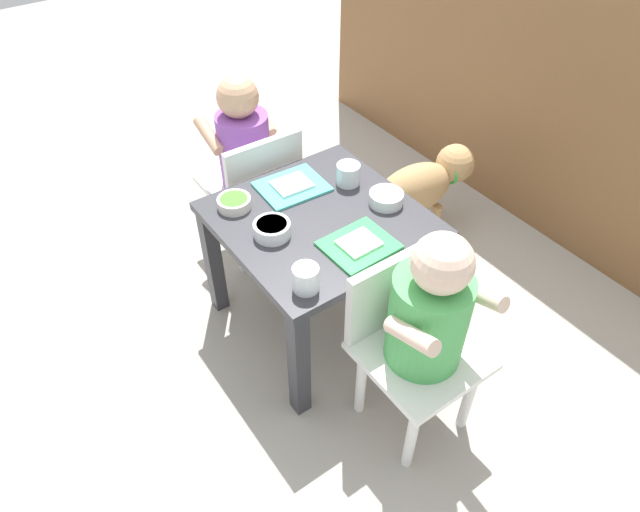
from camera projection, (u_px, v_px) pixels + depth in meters
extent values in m
plane|color=#9E998E|center=(320.00, 318.00, 1.87)|extent=(7.00, 7.00, 0.00)
cube|color=brown|center=(574.00, 89.00, 2.00)|extent=(2.30, 0.31, 0.97)
cube|color=#333338|center=(320.00, 220.00, 1.59)|extent=(0.54, 0.53, 0.03)
cube|color=#333338|center=(213.00, 261.00, 1.78)|extent=(0.04, 0.04, 0.40)
cube|color=#333338|center=(299.00, 364.00, 1.49)|extent=(0.04, 0.04, 0.40)
cube|color=#333338|center=(336.00, 207.00, 1.98)|extent=(0.04, 0.04, 0.40)
cube|color=#333338|center=(432.00, 288.00, 1.69)|extent=(0.04, 0.04, 0.40)
cube|color=white|center=(248.00, 184.00, 1.95)|extent=(0.28, 0.28, 0.02)
cube|color=white|center=(265.00, 172.00, 1.79)|extent=(0.03, 0.27, 0.22)
cylinder|color=purple|center=(245.00, 150.00, 1.86)|extent=(0.17, 0.17, 0.25)
sphere|color=tan|center=(238.00, 97.00, 1.74)|extent=(0.13, 0.13, 0.13)
cylinder|color=white|center=(261.00, 193.00, 2.15)|extent=(0.03, 0.03, 0.26)
cylinder|color=white|center=(213.00, 212.00, 2.07)|extent=(0.03, 0.03, 0.26)
cylinder|color=white|center=(290.00, 221.00, 2.03)|extent=(0.03, 0.03, 0.26)
cylinder|color=white|center=(240.00, 242.00, 1.95)|extent=(0.03, 0.03, 0.26)
cylinder|color=tan|center=(261.00, 118.00, 1.89)|extent=(0.15, 0.04, 0.09)
cylinder|color=tan|center=(209.00, 135.00, 1.81)|extent=(0.15, 0.04, 0.09)
cube|color=white|center=(421.00, 355.00, 1.42)|extent=(0.28, 0.28, 0.02)
cube|color=white|center=(391.00, 292.00, 1.42)|extent=(0.02, 0.27, 0.22)
cylinder|color=#4CB259|center=(428.00, 320.00, 1.33)|extent=(0.19, 0.19, 0.25)
sphere|color=beige|center=(442.00, 263.00, 1.20)|extent=(0.14, 0.14, 0.14)
cylinder|color=white|center=(411.00, 436.00, 1.41)|extent=(0.03, 0.03, 0.26)
cylinder|color=white|center=(469.00, 396.00, 1.50)|extent=(0.03, 0.03, 0.26)
cylinder|color=white|center=(361.00, 381.00, 1.53)|extent=(0.03, 0.03, 0.26)
cylinder|color=white|center=(417.00, 346.00, 1.62)|extent=(0.03, 0.03, 0.26)
cylinder|color=beige|center=(411.00, 336.00, 1.21)|extent=(0.15, 0.04, 0.09)
cylinder|color=beige|center=(480.00, 295.00, 1.30)|extent=(0.15, 0.04, 0.09)
ellipsoid|color=tan|center=(414.00, 189.00, 2.05)|extent=(0.17, 0.32, 0.19)
sphere|color=tan|center=(455.00, 163.00, 2.09)|extent=(0.14, 0.14, 0.14)
sphere|color=black|center=(465.00, 160.00, 2.11)|extent=(0.06, 0.06, 0.06)
torus|color=green|center=(447.00, 170.00, 2.08)|extent=(0.12, 0.04, 0.12)
sphere|color=tan|center=(381.00, 194.00, 1.96)|extent=(0.05, 0.05, 0.05)
cylinder|color=tan|center=(435.00, 219.00, 2.15)|extent=(0.04, 0.04, 0.12)
cylinder|color=tan|center=(420.00, 206.00, 2.20)|extent=(0.04, 0.04, 0.12)
cylinder|color=tan|center=(399.00, 235.00, 2.08)|extent=(0.04, 0.04, 0.12)
cylinder|color=tan|center=(384.00, 221.00, 2.14)|extent=(0.04, 0.04, 0.12)
cube|color=#4CC6BC|center=(292.00, 187.00, 1.68)|extent=(0.17, 0.20, 0.01)
cube|color=white|center=(292.00, 184.00, 1.68)|extent=(0.09, 0.11, 0.01)
cube|color=green|center=(359.00, 245.00, 1.49)|extent=(0.16, 0.18, 0.01)
cube|color=white|center=(359.00, 243.00, 1.49)|extent=(0.09, 0.10, 0.01)
cylinder|color=white|center=(348.00, 174.00, 1.68)|extent=(0.07, 0.07, 0.06)
cylinder|color=silver|center=(348.00, 179.00, 1.69)|extent=(0.06, 0.06, 0.03)
cylinder|color=white|center=(306.00, 279.00, 1.36)|extent=(0.06, 0.06, 0.07)
cylinder|color=silver|center=(306.00, 283.00, 1.37)|extent=(0.06, 0.06, 0.04)
cylinder|color=white|center=(272.00, 229.00, 1.52)|extent=(0.10, 0.10, 0.04)
cylinder|color=#4C8C33|center=(272.00, 224.00, 1.50)|extent=(0.08, 0.08, 0.01)
cylinder|color=white|center=(386.00, 198.00, 1.62)|extent=(0.10, 0.10, 0.03)
cylinder|color=#B26633|center=(386.00, 194.00, 1.61)|extent=(0.08, 0.08, 0.01)
cylinder|color=silver|center=(234.00, 203.00, 1.61)|extent=(0.09, 0.09, 0.03)
cylinder|color=#4C8C33|center=(234.00, 199.00, 1.60)|extent=(0.08, 0.08, 0.01)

